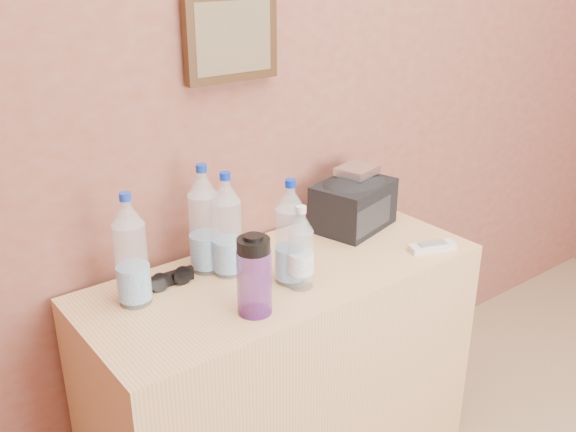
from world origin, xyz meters
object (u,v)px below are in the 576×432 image
at_px(nalgene_bottle, 254,275).
at_px(sunglasses, 169,279).
at_px(pet_large_d, 290,238).
at_px(toiletry_bag, 353,202).
at_px(ac_remote, 432,247).
at_px(foil_packet, 357,170).
at_px(pet_large_a, 131,256).
at_px(dresser, 285,376).
at_px(pet_large_c, 227,230).
at_px(pet_small, 301,252).
at_px(pet_large_b, 204,225).

height_order(nalgene_bottle, sunglasses, nalgene_bottle).
relative_size(pet_large_d, toiletry_bag, 1.16).
distance_m(pet_large_d, ac_remote, 0.51).
bearing_deg(foil_packet, pet_large_a, -177.74).
relative_size(pet_large_a, ac_remote, 2.10).
xyz_separation_m(ac_remote, foil_packet, (-0.05, 0.30, 0.18)).
bearing_deg(toiletry_bag, dresser, -178.14).
bearing_deg(pet_large_c, sunglasses, 167.12).
height_order(pet_large_a, foil_packet, pet_large_a).
height_order(pet_large_d, pet_small, pet_large_d).
relative_size(pet_large_b, toiletry_bag, 1.23).
xyz_separation_m(ac_remote, toiletry_bag, (-0.08, 0.29, 0.08)).
relative_size(pet_large_c, sunglasses, 2.09).
relative_size(pet_large_b, sunglasses, 2.20).
height_order(pet_large_b, pet_large_d, pet_large_b).
xyz_separation_m(nalgene_bottle, foil_packet, (0.61, 0.27, 0.09)).
height_order(pet_large_a, pet_large_c, pet_large_a).
bearing_deg(pet_large_b, sunglasses, -171.57).
xyz_separation_m(pet_large_a, pet_small, (0.41, -0.20, -0.03)).
relative_size(pet_small, ac_remote, 1.61).
distance_m(pet_large_d, foil_packet, 0.47).
bearing_deg(dresser, pet_large_d, -112.19).
bearing_deg(pet_large_a, pet_large_d, -21.38).
bearing_deg(pet_small, toiletry_bag, 28.59).
height_order(pet_large_a, nalgene_bottle, pet_large_a).
bearing_deg(pet_large_a, sunglasses, 14.58).
distance_m(pet_small, sunglasses, 0.38).
xyz_separation_m(pet_large_c, sunglasses, (-0.17, 0.04, -0.12)).
relative_size(dresser, nalgene_bottle, 5.50).
relative_size(pet_large_d, pet_small, 1.27).
xyz_separation_m(dresser, pet_large_a, (-0.43, 0.10, 0.52)).
height_order(pet_large_d, toiletry_bag, pet_large_d).
distance_m(pet_large_d, pet_small, 0.05).
bearing_deg(sunglasses, ac_remote, -19.29).
relative_size(dresser, sunglasses, 8.16).
relative_size(pet_large_c, pet_large_d, 1.01).
distance_m(dresser, pet_large_a, 0.68).
xyz_separation_m(pet_large_d, pet_small, (0.00, -0.04, -0.03)).
bearing_deg(toiletry_bag, pet_small, -166.35).
relative_size(ac_remote, foil_packet, 1.17).
relative_size(dresser, pet_large_b, 3.71).
xyz_separation_m(dresser, pet_large_d, (-0.03, -0.06, 0.51)).
xyz_separation_m(pet_small, sunglasses, (-0.29, 0.23, -0.09)).
xyz_separation_m(pet_large_a, nalgene_bottle, (0.23, -0.24, -0.03)).
bearing_deg(sunglasses, pet_large_b, 10.39).
xyz_separation_m(dresser, pet_large_c, (-0.14, 0.09, 0.51)).
height_order(pet_large_b, ac_remote, pet_large_b).
xyz_separation_m(pet_small, nalgene_bottle, (-0.18, -0.04, 0.00)).
distance_m(pet_large_c, ac_remote, 0.66).
bearing_deg(toiletry_bag, foil_packet, 14.66).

